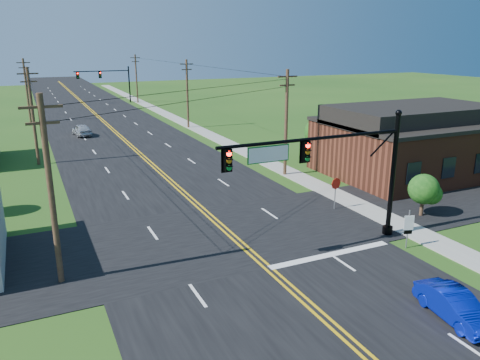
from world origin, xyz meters
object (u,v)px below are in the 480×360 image
route_sign (408,226)px  blue_car (454,306)px  signal_mast_far (106,79)px  signal_mast_main (330,166)px  stop_sign (336,187)px

route_sign → blue_car: bearing=-100.1°
signal_mast_far → signal_mast_main: bearing=-90.1°
stop_sign → signal_mast_main: bearing=-136.9°
route_sign → stop_sign: 6.94m
signal_mast_main → signal_mast_far: (0.10, 72.00, -0.20)m
stop_sign → signal_mast_far: bearing=86.8°
signal_mast_main → stop_sign: bearing=49.7°
signal_mast_main → stop_sign: 7.15m
blue_car → signal_mast_far: bearing=98.2°
signal_mast_far → stop_sign: signal_mast_far is taller
signal_mast_far → blue_car: (0.57, -80.20, -3.92)m
blue_car → route_sign: (3.36, 6.18, 0.69)m
signal_mast_far → route_sign: (3.93, -74.02, -3.23)m
signal_mast_main → route_sign: signal_mast_main is taller
route_sign → stop_sign: bearing=107.4°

